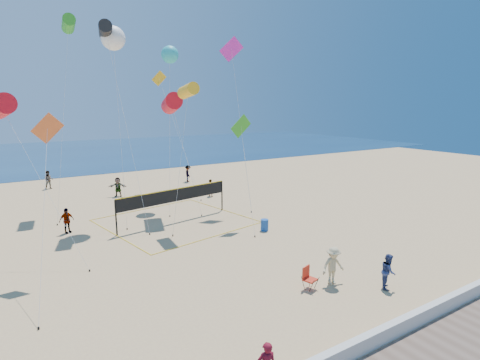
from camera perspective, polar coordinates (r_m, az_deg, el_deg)
ground at (r=15.28m, az=2.93°, el=-21.71°), size 120.00×120.00×0.00m
ocean at (r=73.34m, az=-25.89°, el=3.64°), size 140.00×50.00×0.03m
bystander_a at (r=19.02m, az=21.66°, el=-12.78°), size 1.01×0.99×1.64m
bystander_b at (r=18.59m, az=14.00°, el=-12.56°), size 1.26×0.82×1.83m
far_person_0 at (r=27.40m, az=-24.92°, el=-5.63°), size 1.08×0.73×1.70m
far_person_1 at (r=36.57m, az=-18.12°, el=-1.01°), size 1.71×1.27×1.79m
far_person_2 at (r=34.92m, az=-4.50°, el=-1.19°), size 0.60×0.70×1.61m
far_person_3 at (r=42.54m, az=-27.13°, el=0.02°), size 0.96×0.78×1.87m
far_person_4 at (r=41.89m, az=-7.93°, el=0.98°), size 0.94×1.31×1.83m
camp_chair at (r=18.05m, az=10.35°, el=-14.25°), size 0.70×0.82×1.18m
trash_barrel at (r=25.52m, az=3.76°, el=-6.85°), size 0.65×0.65×0.78m
volleyball_net at (r=27.49m, az=-9.95°, el=-2.89°), size 10.66×10.54×2.44m
kite_0 at (r=24.78m, az=-32.62°, el=9.41°), size 3.83×7.06×9.01m
kite_1 at (r=28.99m, az=-19.81°, el=20.62°), size 1.54×6.03×13.94m
kite_2 at (r=25.71m, az=-7.90°, el=13.31°), size 2.53×2.58×9.83m
kite_3 at (r=20.28m, az=-27.33°, el=5.76°), size 2.22×5.94×8.01m
kite_4 at (r=26.00m, az=0.23°, el=7.49°), size 1.82×3.35×7.76m
kite_5 at (r=31.33m, az=-1.17°, el=18.31°), size 1.95×3.40×13.73m
kite_6 at (r=29.54m, az=-18.78°, el=19.78°), size 2.10×4.61×13.82m
kite_7 at (r=33.56m, az=-10.64°, el=18.27°), size 3.30×5.75×13.25m
kite_8 at (r=34.43m, az=-24.68°, el=20.79°), size 3.22×6.36×15.23m
kite_9 at (r=39.12m, az=-11.83°, el=13.78°), size 1.29×8.44×11.77m
kite_10 at (r=29.25m, az=-10.38°, el=11.39°), size 2.27×3.85×9.30m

